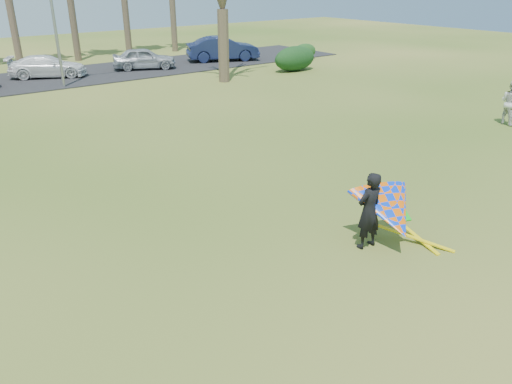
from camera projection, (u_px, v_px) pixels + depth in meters
ground at (314, 270)px, 10.51m from camera, size 100.00×100.00×0.00m
parking_strip at (12, 83)px, 28.65m from camera, size 46.00×7.00×0.06m
streetlight at (54, 1)px, 25.91m from camera, size 2.28×0.18×8.00m
hedge_near at (295, 59)px, 32.11m from camera, size 3.14×1.42×1.57m
hedge_far at (304, 52)px, 36.56m from camera, size 2.05×0.96×1.14m
car_3 at (47, 66)px, 29.87m from camera, size 4.77×3.49×1.28m
car_4 at (144, 58)px, 32.48m from camera, size 4.31×3.10×1.36m
car_5 at (223, 49)px, 35.62m from camera, size 5.37×3.58×1.67m
pedestrian_a at (511, 103)px, 20.45m from camera, size 0.87×1.02×1.82m
kite_flyer at (388, 211)px, 11.14m from camera, size 2.13×2.39×2.02m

